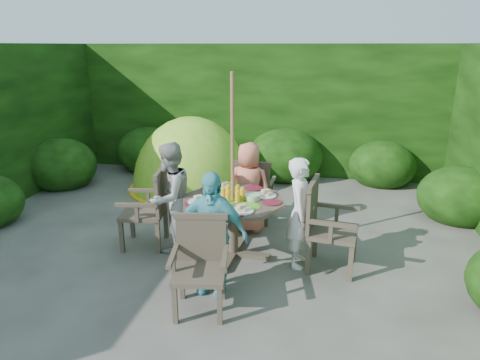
% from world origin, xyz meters
% --- Properties ---
extents(ground, '(60.00, 60.00, 0.00)m').
position_xyz_m(ground, '(0.00, 0.00, 0.00)').
color(ground, '#494741').
rests_on(ground, ground).
extents(hedge_enclosure, '(9.00, 9.00, 2.50)m').
position_xyz_m(hedge_enclosure, '(0.00, 1.33, 1.25)').
color(hedge_enclosure, black).
rests_on(hedge_enclosure, ground).
extents(patio_table, '(1.32, 1.32, 0.88)m').
position_xyz_m(patio_table, '(0.37, -0.03, 0.62)').
color(patio_table, '#3B3126').
rests_on(patio_table, ground).
extents(parasol_pole, '(0.05, 0.05, 2.20)m').
position_xyz_m(parasol_pole, '(0.36, -0.03, 1.10)').
color(parasol_pole, brown).
rests_on(parasol_pole, ground).
extents(garden_chair_right, '(0.60, 0.65, 1.00)m').
position_xyz_m(garden_chair_right, '(1.45, -0.07, 0.53)').
color(garden_chair_right, '#3B3126').
rests_on(garden_chair_right, ground).
extents(garden_chair_left, '(0.61, 0.66, 0.98)m').
position_xyz_m(garden_chair_left, '(-0.73, 0.04, 0.52)').
color(garden_chair_left, '#3B3126').
rests_on(garden_chair_left, ground).
extents(garden_chair_back, '(0.55, 0.50, 0.91)m').
position_xyz_m(garden_chair_back, '(0.41, 1.07, 0.49)').
color(garden_chair_back, '#3B3126').
rests_on(garden_chair_back, ground).
extents(garden_chair_front, '(0.61, 0.56, 0.89)m').
position_xyz_m(garden_chair_front, '(0.29, -1.13, 0.47)').
color(garden_chair_front, '#3B3126').
rests_on(garden_chair_front, ground).
extents(child_right, '(0.33, 0.48, 1.29)m').
position_xyz_m(child_right, '(1.16, -0.06, 0.65)').
color(child_right, white).
rests_on(child_right, ground).
extents(child_left, '(0.68, 0.78, 1.37)m').
position_xyz_m(child_left, '(-0.44, 0.01, 0.68)').
color(child_left, '#9D9E99').
rests_on(child_left, ground).
extents(child_back, '(0.64, 0.44, 1.25)m').
position_xyz_m(child_back, '(0.40, 0.77, 0.62)').
color(child_back, '#EF7C62').
rests_on(child_back, ground).
extents(child_front, '(0.80, 0.41, 1.31)m').
position_xyz_m(child_front, '(0.33, -0.83, 0.65)').
color(child_front, '#53B5C3').
rests_on(child_front, ground).
extents(dome_tent, '(2.51, 2.51, 2.57)m').
position_xyz_m(dome_tent, '(-0.97, 2.39, 0.00)').
color(dome_tent, '#8AC325').
rests_on(dome_tent, ground).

